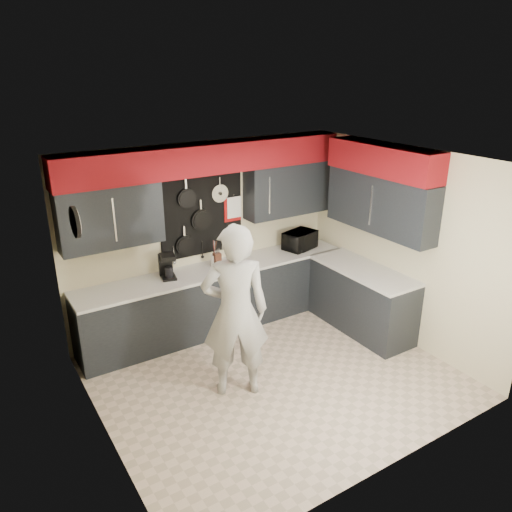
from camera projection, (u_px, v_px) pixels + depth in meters
ground at (275, 377)px, 6.02m from camera, size 4.00×4.00×0.00m
back_wall_assembly at (209, 187)px, 6.56m from camera, size 4.00×0.36×2.60m
right_wall_assembly at (384, 195)px, 6.45m from camera, size 0.36×3.50×2.60m
left_wall_assembly at (96, 321)px, 4.56m from camera, size 0.05×3.50×2.60m
base_cabinets at (259, 298)px, 6.99m from camera, size 3.95×2.20×0.92m
microwave at (300, 240)px, 7.48m from camera, size 0.56×0.46×0.27m
knife_block at (217, 260)px, 6.81m from camera, size 0.10×0.10×0.21m
utensil_crock at (215, 260)px, 6.86m from camera, size 0.13×0.13×0.17m
coffee_maker at (167, 266)px, 6.46m from camera, size 0.22×0.26×0.33m
person at (235, 312)px, 5.43m from camera, size 0.87×0.75×2.02m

